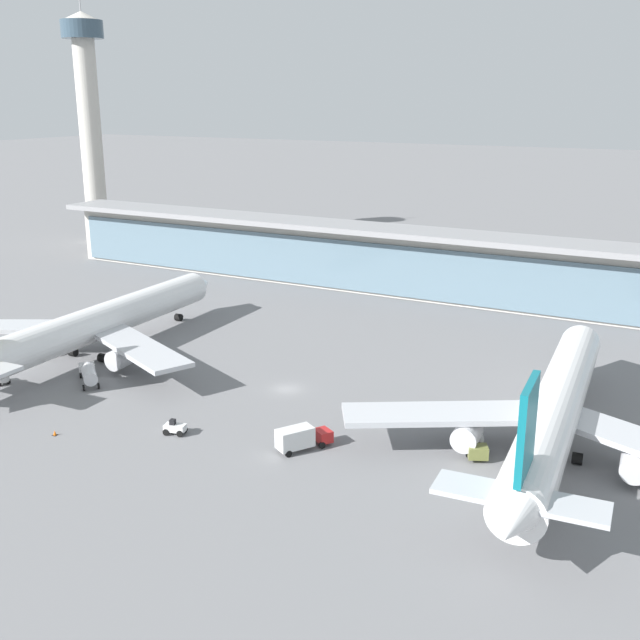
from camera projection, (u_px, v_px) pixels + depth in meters
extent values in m
plane|color=slate|center=(287.00, 389.00, 116.55)|extent=(1200.00, 1200.00, 0.00)
cylinder|color=white|center=(98.00, 323.00, 130.99)|extent=(7.55, 56.51, 5.94)
cone|color=white|center=(201.00, 285.00, 157.25)|extent=(5.98, 5.51, 5.83)
cube|color=black|center=(191.00, 283.00, 154.04)|extent=(4.53, 2.59, 0.72)
cube|color=#B7BABF|center=(21.00, 327.00, 132.30)|extent=(25.74, 17.70, 0.72)
cube|color=#B7BABF|center=(138.00, 347.00, 121.37)|extent=(26.05, 16.54, 0.72)
cylinder|color=silver|center=(32.00, 341.00, 131.05)|extent=(3.40, 4.40, 3.28)
cylinder|color=silver|center=(121.00, 358.00, 122.75)|extent=(3.40, 4.40, 3.28)
cylinder|color=black|center=(73.00, 352.00, 131.13)|extent=(1.27, 1.47, 1.43)
cylinder|color=black|center=(103.00, 358.00, 128.33)|extent=(1.27, 1.47, 1.43)
cylinder|color=black|center=(179.00, 317.00, 151.75)|extent=(1.27, 1.47, 1.43)
cylinder|color=white|center=(556.00, 408.00, 95.25)|extent=(9.93, 56.65, 5.94)
cone|color=white|center=(582.00, 339.00, 122.05)|extent=(6.19, 5.75, 5.83)
cone|color=white|center=(512.00, 522.00, 68.55)|extent=(5.80, 6.90, 5.35)
cube|color=black|center=(580.00, 339.00, 118.77)|extent=(4.62, 2.77, 0.72)
cube|color=#B7BABF|center=(445.00, 414.00, 96.00)|extent=(25.46, 18.51, 0.72)
cylinder|color=silver|center=(467.00, 435.00, 94.86)|extent=(3.58, 4.53, 3.28)
cylinder|color=silver|center=(635.00, 464.00, 87.27)|extent=(3.58, 4.53, 3.28)
cube|color=#0F6B7A|center=(527.00, 429.00, 71.10)|extent=(1.22, 7.21, 9.22)
cube|color=#B7BABF|center=(520.00, 498.00, 72.09)|extent=(16.68, 5.66, 0.51)
cylinder|color=black|center=(522.00, 449.00, 95.22)|extent=(1.33, 1.52, 1.43)
cylinder|color=black|center=(577.00, 458.00, 92.67)|extent=(1.33, 1.52, 1.43)
cylinder|color=black|center=(573.00, 385.00, 116.41)|extent=(1.33, 1.52, 1.43)
cube|color=silver|center=(87.00, 368.00, 121.97)|extent=(3.08, 3.12, 1.50)
cylinder|color=silver|center=(89.00, 374.00, 117.48)|extent=(5.61, 5.25, 2.10)
cylinder|color=black|center=(81.00, 375.00, 120.95)|extent=(0.86, 0.80, 0.90)
cylinder|color=black|center=(95.00, 374.00, 121.71)|extent=(0.86, 0.80, 0.90)
cylinder|color=black|center=(84.00, 388.00, 115.85)|extent=(0.86, 0.80, 0.90)
cylinder|color=black|center=(99.00, 386.00, 116.61)|extent=(0.86, 0.80, 0.90)
cube|color=silver|center=(1.00, 378.00, 118.63)|extent=(3.12, 2.26, 0.90)
cube|color=black|center=(1.00, 374.00, 118.20)|extent=(0.87, 0.87, 0.70)
cylinder|color=black|center=(3.00, 378.00, 119.91)|extent=(0.94, 0.53, 0.90)
cylinder|color=black|center=(8.00, 381.00, 118.58)|extent=(0.94, 0.53, 0.90)
cube|color=#B21E1E|center=(323.00, 435.00, 97.83)|extent=(2.90, 2.74, 1.50)
cube|color=black|center=(329.00, 432.00, 98.13)|extent=(1.83, 1.19, 0.70)
cube|color=silver|center=(295.00, 438.00, 95.65)|extent=(4.37, 5.12, 2.50)
cylinder|color=black|center=(314.00, 439.00, 98.53)|extent=(0.71, 0.91, 0.90)
cylinder|color=black|center=(322.00, 445.00, 96.78)|extent=(0.71, 0.91, 0.90)
cylinder|color=black|center=(281.00, 447.00, 96.20)|extent=(0.71, 0.91, 0.90)
cylinder|color=black|center=(289.00, 454.00, 94.44)|extent=(0.71, 0.91, 0.90)
cube|color=olive|center=(478.00, 452.00, 93.38)|extent=(3.02, 2.83, 1.50)
cylinder|color=silver|center=(472.00, 430.00, 97.78)|extent=(4.28, 5.96, 2.10)
cylinder|color=black|center=(485.00, 454.00, 94.45)|extent=(0.64, 0.93, 0.90)
cylinder|color=black|center=(467.00, 453.00, 94.55)|extent=(0.64, 0.93, 0.90)
cylinder|color=black|center=(478.00, 434.00, 99.91)|extent=(0.64, 0.93, 0.90)
cylinder|color=black|center=(461.00, 434.00, 100.01)|extent=(0.64, 0.93, 0.90)
cube|color=silver|center=(175.00, 428.00, 100.83)|extent=(3.08, 2.13, 0.90)
cube|color=black|center=(173.00, 422.00, 100.67)|extent=(0.85, 0.85, 0.70)
cylinder|color=black|center=(184.00, 429.00, 101.39)|extent=(0.94, 0.49, 0.90)
cylinder|color=black|center=(180.00, 434.00, 100.06)|extent=(0.94, 0.49, 0.90)
cylinder|color=black|center=(171.00, 428.00, 101.84)|extent=(0.94, 0.49, 0.90)
cylinder|color=black|center=(166.00, 432.00, 100.52)|extent=(0.94, 0.49, 0.90)
cube|color=beige|center=(431.00, 267.00, 167.49)|extent=(195.55, 8.00, 14.00)
cube|color=slate|center=(423.00, 274.00, 164.05)|extent=(191.64, 0.50, 11.20)
cube|color=gray|center=(429.00, 234.00, 163.66)|extent=(199.46, 12.80, 1.20)
cylinder|color=beige|center=(91.00, 143.00, 227.79)|extent=(6.40, 6.40, 58.87)
cylinder|color=#384C5B|center=(82.00, 29.00, 218.79)|extent=(12.00, 12.00, 5.00)
cone|color=beige|center=(81.00, 15.00, 217.74)|extent=(10.20, 10.20, 2.40)
cylinder|color=#99999E|center=(80.00, 1.00, 216.70)|extent=(0.36, 0.36, 5.00)
cone|color=orange|center=(55.00, 433.00, 100.59)|extent=(0.44, 0.44, 0.70)
cube|color=black|center=(55.00, 435.00, 100.68)|extent=(0.62, 0.62, 0.04)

